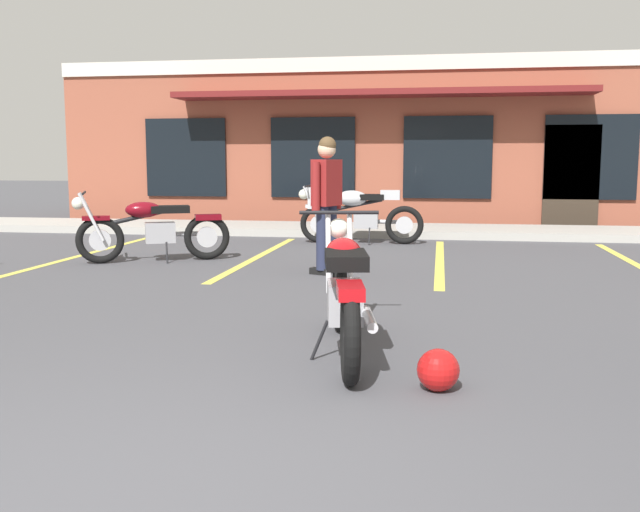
{
  "coord_description": "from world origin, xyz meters",
  "views": [
    {
      "loc": [
        1.29,
        -2.45,
        1.39
      ],
      "look_at": [
        0.25,
        3.8,
        0.55
      ],
      "focal_mm": 40.59,
      "sensor_mm": 36.0,
      "label": 1
    }
  ],
  "objects_px": {
    "person_in_black_shirt": "(327,197)",
    "helmet_on_pavement": "(438,370)",
    "motorcycle_silver_naked": "(355,212)",
    "motorcycle_foreground_classic": "(344,290)",
    "motorcycle_blue_standard": "(153,228)"
  },
  "relations": [
    {
      "from": "motorcycle_foreground_classic",
      "to": "person_in_black_shirt",
      "type": "xyz_separation_m",
      "value": [
        -0.7,
        3.64,
        0.49
      ]
    },
    {
      "from": "helmet_on_pavement",
      "to": "motorcycle_foreground_classic",
      "type": "bearing_deg",
      "value": 131.51
    },
    {
      "from": "motorcycle_foreground_classic",
      "to": "motorcycle_silver_naked",
      "type": "xyz_separation_m",
      "value": [
        -0.75,
        6.97,
        0.07
      ]
    },
    {
      "from": "motorcycle_blue_standard",
      "to": "person_in_black_shirt",
      "type": "distance_m",
      "value": 2.66
    },
    {
      "from": "motorcycle_foreground_classic",
      "to": "helmet_on_pavement",
      "type": "bearing_deg",
      "value": -48.49
    },
    {
      "from": "helmet_on_pavement",
      "to": "person_in_black_shirt",
      "type": "bearing_deg",
      "value": 107.34
    },
    {
      "from": "motorcycle_silver_naked",
      "to": "motorcycle_foreground_classic",
      "type": "bearing_deg",
      "value": -83.88
    },
    {
      "from": "motorcycle_silver_naked",
      "to": "person_in_black_shirt",
      "type": "distance_m",
      "value": 3.36
    },
    {
      "from": "motorcycle_blue_standard",
      "to": "person_in_black_shirt",
      "type": "bearing_deg",
      "value": -14.81
    },
    {
      "from": "motorcycle_foreground_classic",
      "to": "motorcycle_blue_standard",
      "type": "relative_size",
      "value": 1.07
    },
    {
      "from": "motorcycle_silver_naked",
      "to": "person_in_black_shirt",
      "type": "height_order",
      "value": "person_in_black_shirt"
    },
    {
      "from": "motorcycle_silver_naked",
      "to": "motorcycle_blue_standard",
      "type": "bearing_deg",
      "value": -133.03
    },
    {
      "from": "person_in_black_shirt",
      "to": "helmet_on_pavement",
      "type": "bearing_deg",
      "value": -72.66
    },
    {
      "from": "motorcycle_silver_naked",
      "to": "helmet_on_pavement",
      "type": "distance_m",
      "value": 7.88
    },
    {
      "from": "motorcycle_silver_naked",
      "to": "helmet_on_pavement",
      "type": "height_order",
      "value": "motorcycle_silver_naked"
    }
  ]
}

